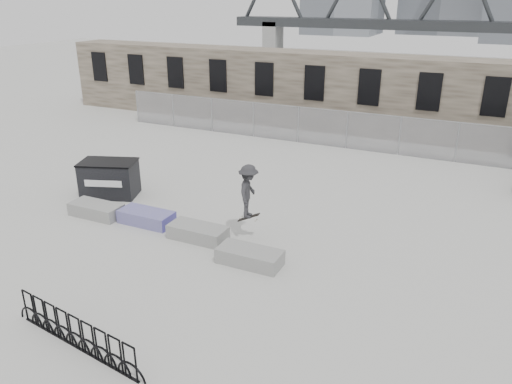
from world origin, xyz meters
TOP-DOWN VIEW (x-y plane):
  - ground at (0.00, 0.00)m, footprint 120.00×120.00m
  - stone_wall at (0.00, 16.24)m, footprint 36.00×2.58m
  - chainlink_fence at (-0.00, 12.50)m, footprint 22.06×0.06m
  - planter_far_left at (-3.28, -0.00)m, footprint 2.00×0.90m
  - planter_center_left at (-1.17, 0.26)m, footprint 2.00×0.90m
  - planter_center_right at (1.15, 0.00)m, footprint 2.00×0.90m
  - planter_offset at (3.47, -0.75)m, footprint 2.00×0.90m
  - dumpster at (-4.17, 1.84)m, footprint 2.55×2.03m
  - bike_rack at (1.54, -6.04)m, footprint 4.45×0.70m
  - truss_bridge at (10.00, 55.00)m, footprint 70.00×3.00m
  - skateboarder at (2.69, 0.78)m, footprint 0.91×1.29m

SIDE VIEW (x-z plane):
  - ground at x=0.00m, z-range 0.00..0.00m
  - planter_far_left at x=-3.28m, z-range 0.02..0.50m
  - planter_center_left at x=-1.17m, z-range 0.02..0.50m
  - planter_center_right at x=1.15m, z-range 0.02..0.50m
  - planter_offset at x=3.47m, z-range 0.02..0.50m
  - bike_rack at x=1.54m, z-range -0.01..0.89m
  - dumpster at x=-4.17m, z-range 0.01..1.47m
  - chainlink_fence at x=0.00m, z-range 0.03..2.05m
  - skateboarder at x=2.69m, z-range 0.71..2.73m
  - stone_wall at x=0.00m, z-range 0.01..4.51m
  - truss_bridge at x=10.00m, z-range -0.77..9.03m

